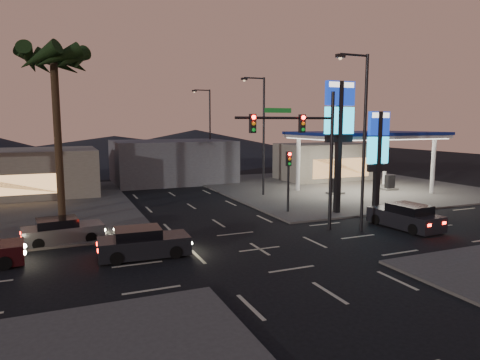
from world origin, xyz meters
name	(u,v)px	position (x,y,z in m)	size (l,w,h in m)	color
ground	(260,249)	(0.00, 0.00, 0.00)	(140.00, 140.00, 0.00)	black
corner_lot_ne	(337,186)	(16.00, 16.00, 0.06)	(24.00, 24.00, 0.12)	#47443F
gas_station	(365,136)	(16.00, 12.00, 5.08)	(12.20, 8.20, 5.47)	silver
convenience_store	(325,162)	(18.00, 21.00, 2.00)	(10.00, 6.00, 4.00)	#726B5B
pylon_sign_tall	(339,121)	(8.50, 5.50, 6.39)	(2.20, 0.35, 9.00)	black
pylon_sign_short	(378,146)	(11.00, 4.50, 4.66)	(1.60, 0.35, 7.00)	black
traffic_signal_mast	(306,141)	(3.76, 1.99, 5.23)	(6.10, 0.39, 8.00)	black
pedestal_signal	(289,172)	(5.50, 6.98, 2.92)	(0.32, 0.39, 4.30)	black
streetlight_near	(362,132)	(6.79, 1.00, 5.72)	(2.14, 0.25, 10.00)	black
streetlight_mid	(262,129)	(6.79, 14.00, 5.72)	(2.14, 0.25, 10.00)	black
streetlight_far	(208,128)	(6.79, 28.00, 5.72)	(2.14, 0.25, 10.00)	black
palm_a	(54,68)	(-9.00, 9.50, 9.43)	(4.41, 4.41, 10.86)	black
building_far_mid	(172,161)	(2.00, 26.00, 2.20)	(12.00, 9.00, 4.40)	#4C4C51
hill_right	(196,143)	(15.00, 60.00, 2.50)	(50.00, 50.00, 5.00)	black
hill_center	(115,147)	(0.00, 60.00, 2.00)	(60.00, 60.00, 4.00)	black
car_lane_a_front	(143,243)	(-5.56, 1.04, 0.65)	(4.34, 1.96, 1.39)	black
car_lane_b_front	(62,231)	(-9.04, 5.08, 0.61)	(4.17, 2.07, 1.32)	#535356
suv_station	(406,217)	(9.87, 0.51, 0.69)	(2.22, 4.56, 1.48)	black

